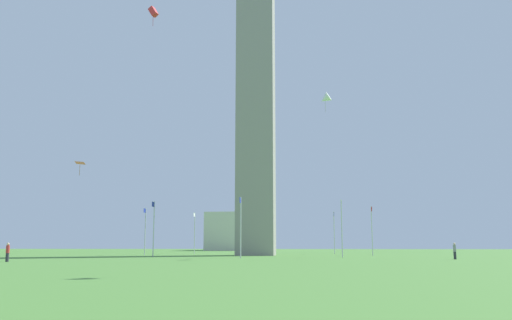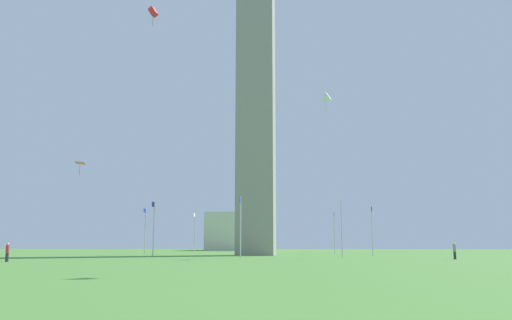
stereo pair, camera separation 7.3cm
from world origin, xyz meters
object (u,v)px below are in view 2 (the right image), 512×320
flagpole_n (240,224)px  flagpole_sw (195,231)px  flagpole_w (145,229)px  person_gray_shirt (455,251)px  kite_orange_diamond (80,163)px  flagpole_se (334,230)px  obelisk_monument (256,89)px  flagpole_s (266,231)px  person_red_shirt (7,252)px  kite_red_box (153,12)px  kite_white_delta (325,99)px  flagpole_ne (342,225)px  flagpole_nw (154,226)px  flagpole_e (372,228)px  distant_building (231,232)px

flagpole_n → flagpole_sw: same height
flagpole_w → person_gray_shirt: bearing=64.3°
flagpole_w → kite_orange_diamond: (14.93, -4.15, 7.98)m
flagpole_se → obelisk_monument: bearing=-45.2°
flagpole_s → person_red_shirt: flagpole_s is taller
flagpole_se → kite_red_box: kite_red_box is taller
flagpole_s → kite_white_delta: bearing=17.7°
person_red_shirt → kite_orange_diamond: size_ratio=0.92×
kite_orange_diamond → flagpole_se: bearing=129.0°
flagpole_ne → flagpole_se: same height
flagpole_s → kite_orange_diamond: (32.07, -21.30, 7.98)m
flagpole_nw → kite_red_box: 26.93m
flagpole_s → kite_orange_diamond: kite_orange_diamond is taller
flagpole_e → flagpole_nw: bearing=-67.5°
flagpole_w → person_gray_shirt: size_ratio=4.05×
flagpole_n → kite_red_box: bearing=-61.6°
flagpole_e → flagpole_nw: size_ratio=1.00×
kite_white_delta → distant_building: kite_white_delta is taller
flagpole_ne → person_gray_shirt: flagpole_ne is taller
person_red_shirt → kite_white_delta: (-17.93, 29.76, 18.71)m
obelisk_monument → kite_orange_diamond: (14.99, -21.30, -13.73)m
kite_orange_diamond → distant_building: 89.98m
flagpole_se → kite_white_delta: (27.30, -1.81, 15.59)m
flagpole_ne → person_red_shirt: size_ratio=4.14×
flagpole_n → distant_building: size_ratio=0.29×
flagpole_n → kite_white_delta: kite_white_delta is taller
obelisk_monument → flagpole_e: bearing=89.8°
obelisk_monument → flagpole_nw: obelisk_monument is taller
flagpole_n → flagpole_sw: bearing=-157.5°
flagpole_ne → kite_white_delta: bearing=-30.7°
flagpole_e → kite_orange_diamond: bearing=-68.8°
flagpole_ne → person_gray_shirt: size_ratio=4.05×
flagpole_sw → person_red_shirt: bearing=-9.2°
flagpole_e → kite_red_box: (22.45, -26.96, 24.76)m
obelisk_monument → person_gray_shirt: 39.63m
flagpole_se → kite_orange_diamond: kite_orange_diamond is taller
flagpole_w → distant_building: (-74.60, 1.90, 1.25)m
flagpole_w → flagpole_se: bearing=112.5°
flagpole_n → kite_white_delta: (-1.97, 10.32, 15.59)m
person_red_shirt → flagpole_nw: bearing=32.6°
flagpole_w → kite_white_delta: (15.18, 27.46, 15.59)m
flagpole_sw → flagpole_e: bearing=67.5°
obelisk_monument → flagpole_se: (-12.06, 12.13, -21.71)m
flagpole_sw → person_red_shirt: size_ratio=4.14×
flagpole_e → person_red_shirt: 49.45m
kite_red_box → obelisk_monument: bearing=156.5°
flagpole_n → kite_red_box: (5.30, -9.81, 24.76)m
flagpole_ne → flagpole_e: size_ratio=1.00×
flagpole_s → distant_building: 59.45m
flagpole_e → flagpole_se: (-12.13, -5.02, 0.00)m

